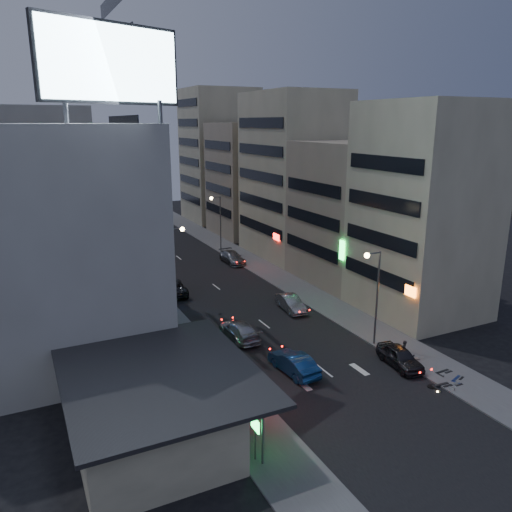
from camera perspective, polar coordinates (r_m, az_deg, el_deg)
ground at (r=36.02m, az=11.46°, el=-15.42°), size 180.00×180.00×0.00m
sidewalk_left at (r=58.33m, az=-13.37°, el=-3.37°), size 4.00×120.00×0.12m
sidewalk_right at (r=63.46m, az=0.82°, el=-1.44°), size 4.00×120.00×0.12m
food_court at (r=31.31m, az=-12.42°, el=-16.28°), size 11.00×13.00×3.88m
white_building at (r=45.25m, az=-22.30°, el=2.34°), size 14.00×24.00×18.00m
shophouse_near at (r=49.66m, az=18.58°, el=4.90°), size 10.00×11.00×20.00m
shophouse_mid at (r=58.90m, az=10.97°, el=4.92°), size 11.00×12.00×16.00m
shophouse_far at (r=68.95m, az=4.22°, el=9.12°), size 10.00×14.00×22.00m
far_left_a at (r=69.84m, az=-22.75°, el=7.25°), size 11.00×10.00×20.00m
far_left_b at (r=83.01m, az=-23.54°, el=6.49°), size 12.00×10.00×15.00m
far_right_a at (r=82.61m, az=-0.80°, el=8.75°), size 11.00×12.00×18.00m
far_right_b at (r=95.34m, az=-4.19°, el=11.36°), size 12.00×12.00×24.00m
billboard at (r=35.03m, az=-16.17°, el=20.36°), size 9.52×3.75×6.20m
street_lamp_right_near at (r=41.53m, az=13.34°, el=-3.20°), size 1.60×0.44×8.02m
street_lamp_left at (r=49.87m, az=-9.30°, el=0.08°), size 1.60×0.44×8.02m
street_lamp_right_far at (r=70.27m, az=-4.39°, el=4.59°), size 1.60×0.44×8.02m
parked_car_right_near at (r=40.35m, az=16.13°, el=-11.00°), size 2.33×4.68×1.53m
parked_car_right_mid at (r=49.69m, az=3.99°, el=-5.40°), size 1.98×4.66×1.50m
parked_car_left at (r=54.84m, az=-9.58°, el=-3.54°), size 3.17×5.95×1.59m
parked_car_right_far at (r=66.04m, az=-2.72°, el=-0.17°), size 2.17×5.27×1.53m
road_car_blue at (r=37.95m, az=4.33°, el=-12.10°), size 2.02×4.92×1.58m
road_car_silver at (r=43.42m, az=-1.92°, el=-8.47°), size 2.19×5.28×1.53m
person at (r=40.97m, az=16.51°, el=-10.33°), size 0.73×0.65×1.68m
scooter_black_a at (r=38.93m, az=21.07°, el=-12.49°), size 0.82×2.07×1.24m
scooter_silver_a at (r=39.31m, az=22.14°, el=-12.46°), size 0.64×1.78×1.08m
scooter_blue at (r=40.23m, az=22.13°, el=-11.80°), size 1.18×1.89×1.10m
scooter_black_b at (r=40.85m, az=21.06°, el=-11.23°), size 0.72×1.90×1.15m
scooter_silver_b at (r=41.94m, az=18.09°, el=-10.37°), size 1.06×1.70×0.98m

